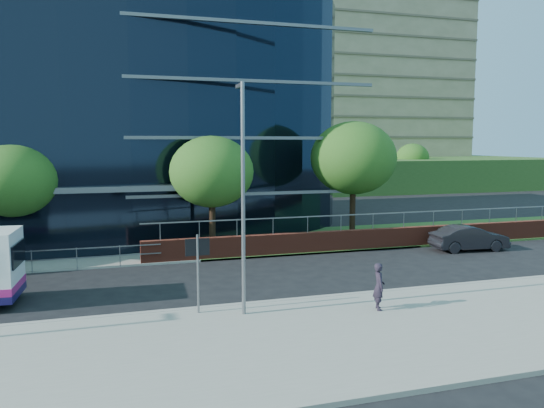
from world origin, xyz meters
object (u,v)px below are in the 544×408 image
object	(u,v)px
tree_far_d	(353,158)
tree_dist_e	(304,156)
pedestrian	(379,286)
tree_far_b	(13,181)
tree_far_c	(212,172)
tree_dist_f	(412,157)
street_sign	(198,257)
streetlight_east	(243,192)
parked_car	(469,238)

from	to	relation	value
tree_far_d	tree_dist_e	size ratio (longest dim) A/B	1.14
tree_dist_e	pedestrian	bearing A→B (deg)	-107.06
tree_far_b	tree_dist_e	distance (m)	40.74
tree_far_c	tree_dist_e	xyz separation A→B (m)	(17.00, 31.00, 0.00)
tree_far_c	tree_far_d	xyz separation A→B (m)	(9.00, 1.00, 0.65)
tree_far_d	tree_dist_f	bearing A→B (deg)	53.13
tree_far_b	tree_far_c	distance (m)	10.02
street_sign	tree_far_d	bearing A→B (deg)	45.22
tree_dist_e	tree_dist_f	xyz separation A→B (m)	(16.00, 2.00, -0.33)
tree_far_c	tree_dist_f	xyz separation A→B (m)	(33.00, 33.00, -0.33)
tree_far_d	tree_dist_f	xyz separation A→B (m)	(24.00, 32.00, -0.98)
street_sign	tree_far_b	distance (m)	13.54
street_sign	tree_far_b	world-z (taller)	tree_far_b
street_sign	streetlight_east	world-z (taller)	streetlight_east
tree_far_d	parked_car	size ratio (longest dim) A/B	1.70
tree_far_b	tree_far_d	xyz separation A→B (m)	(19.00, 0.50, 0.98)
street_sign	tree_far_b	bearing A→B (deg)	124.08
street_sign	tree_dist_e	bearing A→B (deg)	64.88
tree_dist_f	parked_car	xyz separation A→B (m)	(-18.84, -36.54, -3.49)
tree_dist_e	street_sign	bearing A→B (deg)	-115.12
streetlight_east	pedestrian	bearing A→B (deg)	-11.36
tree_far_b	pedestrian	bearing A→B (deg)	-42.54
tree_dist_e	tree_far_b	bearing A→B (deg)	-131.52
street_sign	tree_dist_f	world-z (taller)	tree_dist_f
parked_car	tree_far_d	bearing A→B (deg)	53.52
street_sign	streetlight_east	distance (m)	2.80
tree_far_d	pedestrian	bearing A→B (deg)	-111.74
tree_dist_e	parked_car	size ratio (longest dim) A/B	1.49
tree_dist_f	pedestrian	size ratio (longest dim) A/B	3.56
tree_far_c	parked_car	size ratio (longest dim) A/B	1.49
tree_far_d	tree_dist_f	size ratio (longest dim) A/B	1.23
tree_far_c	tree_dist_f	bearing A→B (deg)	45.00
tree_far_b	tree_dist_f	distance (m)	53.90
parked_car	pedestrian	size ratio (longest dim) A/B	2.57
street_sign	tree_dist_e	xyz separation A→B (m)	(19.50, 41.59, 2.39)
tree_dist_f	tree_far_d	bearing A→B (deg)	-126.87
tree_far_d	tree_dist_e	distance (m)	31.06
pedestrian	street_sign	bearing A→B (deg)	90.83
streetlight_east	parked_car	world-z (taller)	streetlight_east
tree_far_d	pedestrian	distance (m)	14.74
tree_dist_e	parked_car	world-z (taller)	tree_dist_e
street_sign	tree_far_c	xyz separation A→B (m)	(2.50, 10.59, 2.39)
street_sign	tree_far_c	distance (m)	11.14
pedestrian	tree_far_c	bearing A→B (deg)	31.92
tree_dist_e	pedestrian	xyz separation A→B (m)	(-13.24, -43.13, -3.54)
tree_far_d	pedestrian	size ratio (longest dim) A/B	4.38
tree_far_c	parked_car	world-z (taller)	tree_far_c
tree_dist_f	streetlight_east	world-z (taller)	streetlight_east
tree_far_c	streetlight_east	size ratio (longest dim) A/B	0.81
tree_dist_e	pedestrian	world-z (taller)	tree_dist_e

